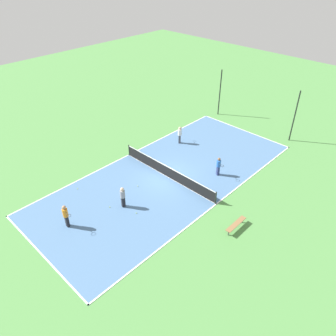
{
  "coord_description": "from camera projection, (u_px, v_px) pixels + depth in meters",
  "views": [
    {
      "loc": [
        15.09,
        -15.76,
        15.86
      ],
      "look_at": [
        0.0,
        0.0,
        0.9
      ],
      "focal_mm": 35.0,
      "sensor_mm": 36.0,
      "label": 1
    }
  ],
  "objects": [
    {
      "name": "tennis_ball_left_sideline",
      "position": [
        136.0,
        213.0,
        23.27
      ],
      "size": [
        0.07,
        0.07,
        0.07
      ],
      "primitive_type": "sphere",
      "color": "#CCE033",
      "rests_on": "court_surface"
    },
    {
      "name": "player_baseline_gray",
      "position": [
        123.0,
        196.0,
        23.38
      ],
      "size": [
        0.44,
        0.44,
        1.7
      ],
      "rotation": [
        0.0,
        0.0,
        4.46
      ],
      "color": "black",
      "rests_on": "court_surface"
    },
    {
      "name": "fence_post_back_left",
      "position": [
        220.0,
        93.0,
        35.53
      ],
      "size": [
        0.12,
        0.12,
        5.05
      ],
      "color": "black",
      "rests_on": "ground_plane"
    },
    {
      "name": "player_near_blue",
      "position": [
        218.0,
        165.0,
        26.69
      ],
      "size": [
        0.98,
        0.72,
        1.63
      ],
      "rotation": [
        0.0,
        0.0,
        5.8
      ],
      "color": "navy",
      "rests_on": "court_surface"
    },
    {
      "name": "bench",
      "position": [
        236.0,
        224.0,
        21.86
      ],
      "size": [
        0.36,
        1.94,
        0.45
      ],
      "rotation": [
        0.0,
        0.0,
        1.57
      ],
      "color": "olive",
      "rests_on": "ground_plane"
    },
    {
      "name": "court_surface",
      "position": [
        168.0,
        177.0,
        26.96
      ],
      "size": [
        9.98,
        22.72,
        0.02
      ],
      "color": "#4C729E",
      "rests_on": "ground_plane"
    },
    {
      "name": "tennis_ball_right_alley",
      "position": [
        110.0,
        207.0,
        23.8
      ],
      "size": [
        0.07,
        0.07,
        0.07
      ],
      "primitive_type": "sphere",
      "color": "#CCE033",
      "rests_on": "court_surface"
    },
    {
      "name": "ground_plane",
      "position": [
        168.0,
        177.0,
        26.97
      ],
      "size": [
        80.0,
        80.0,
        0.0
      ],
      "primitive_type": "plane",
      "color": "#518E47"
    },
    {
      "name": "fence_post_back_right",
      "position": [
        295.0,
        117.0,
        30.62
      ],
      "size": [
        0.12,
        0.12,
        5.05
      ],
      "color": "black",
      "rests_on": "ground_plane"
    },
    {
      "name": "tennis_ball_midcourt",
      "position": [
        77.0,
        189.0,
        25.59
      ],
      "size": [
        0.07,
        0.07,
        0.07
      ],
      "primitive_type": "sphere",
      "color": "#CCE033",
      "rests_on": "court_surface"
    },
    {
      "name": "tennis_ball_far_baseline",
      "position": [
        138.0,
        186.0,
        25.86
      ],
      "size": [
        0.07,
        0.07,
        0.07
      ],
      "primitive_type": "sphere",
      "color": "#CCE033",
      "rests_on": "court_surface"
    },
    {
      "name": "player_center_orange",
      "position": [
        66.0,
        215.0,
        21.67
      ],
      "size": [
        0.96,
        0.43,
        1.78
      ],
      "rotation": [
        0.0,
        0.0,
        6.18
      ],
      "color": "black",
      "rests_on": "court_surface"
    },
    {
      "name": "tennis_net",
      "position": [
        168.0,
        171.0,
        26.65
      ],
      "size": [
        9.78,
        0.1,
        1.06
      ],
      "color": "black",
      "rests_on": "court_surface"
    },
    {
      "name": "player_far_white",
      "position": [
        180.0,
        134.0,
        31.01
      ],
      "size": [
        0.84,
        0.94,
        1.71
      ],
      "rotation": [
        0.0,
        0.0,
        2.24
      ],
      "color": "#4C4C51",
      "rests_on": "court_surface"
    }
  ]
}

